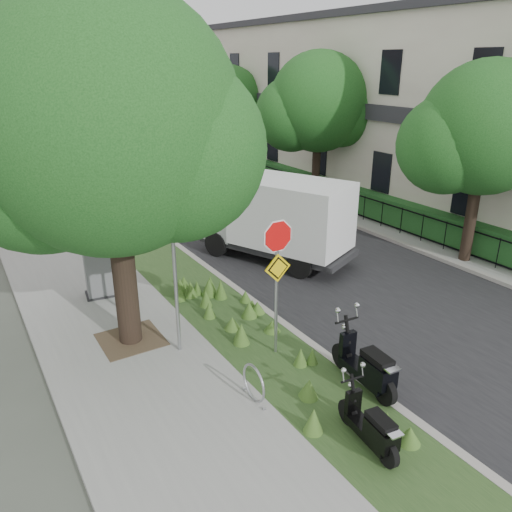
% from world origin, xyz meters
% --- Properties ---
extents(ground, '(120.00, 120.00, 0.00)m').
position_xyz_m(ground, '(0.00, 0.00, 0.00)').
color(ground, '#4C5147').
rests_on(ground, ground).
extents(sidewalk_near, '(3.50, 60.00, 0.12)m').
position_xyz_m(sidewalk_near, '(-4.25, 10.00, 0.06)').
color(sidewalk_near, gray).
rests_on(sidewalk_near, ground).
extents(verge, '(2.00, 60.00, 0.12)m').
position_xyz_m(verge, '(-1.50, 10.00, 0.06)').
color(verge, '#25421C').
rests_on(verge, ground).
extents(kerb_near, '(0.20, 60.00, 0.13)m').
position_xyz_m(kerb_near, '(-0.50, 10.00, 0.07)').
color(kerb_near, '#9E9991').
rests_on(kerb_near, ground).
extents(road, '(7.00, 60.00, 0.01)m').
position_xyz_m(road, '(3.00, 10.00, 0.01)').
color(road, black).
rests_on(road, ground).
extents(kerb_far, '(0.20, 60.00, 0.13)m').
position_xyz_m(kerb_far, '(6.50, 10.00, 0.07)').
color(kerb_far, '#9E9991').
rests_on(kerb_far, ground).
extents(footpath_far, '(3.20, 60.00, 0.12)m').
position_xyz_m(footpath_far, '(8.20, 10.00, 0.06)').
color(footpath_far, gray).
rests_on(footpath_far, ground).
extents(street_tree_main, '(6.21, 5.54, 7.66)m').
position_xyz_m(street_tree_main, '(-4.08, 2.86, 4.80)').
color(street_tree_main, black).
rests_on(street_tree_main, ground).
extents(bare_post, '(0.08, 0.08, 4.00)m').
position_xyz_m(bare_post, '(-3.20, 1.80, 2.12)').
color(bare_post, '#A5A8AD').
rests_on(bare_post, ground).
extents(bike_hoop, '(0.06, 0.78, 0.77)m').
position_xyz_m(bike_hoop, '(-2.70, -0.60, 0.50)').
color(bike_hoop, '#A5A8AD').
rests_on(bike_hoop, ground).
extents(sign_assembly, '(0.94, 0.08, 3.22)m').
position_xyz_m(sign_assembly, '(-1.40, 0.58, 2.33)').
color(sign_assembly, '#A5A8AD').
rests_on(sign_assembly, ground).
extents(fence_far, '(0.04, 24.00, 1.00)m').
position_xyz_m(fence_far, '(7.20, 10.00, 0.67)').
color(fence_far, black).
rests_on(fence_far, ground).
extents(hedge_far, '(1.00, 24.00, 1.10)m').
position_xyz_m(hedge_far, '(7.90, 10.00, 0.67)').
color(hedge_far, '#1B4619').
rests_on(hedge_far, footpath_far).
extents(terrace_houses, '(7.40, 26.40, 8.20)m').
position_xyz_m(terrace_houses, '(11.49, 10.00, 4.16)').
color(terrace_houses, beige).
rests_on(terrace_houses, ground).
extents(far_tree_a, '(4.60, 4.10, 6.22)m').
position_xyz_m(far_tree_a, '(6.94, 2.05, 4.13)').
color(far_tree_a, black).
rests_on(far_tree_a, ground).
extents(far_tree_b, '(4.83, 4.31, 6.56)m').
position_xyz_m(far_tree_b, '(6.94, 10.05, 4.37)').
color(far_tree_b, black).
rests_on(far_tree_b, ground).
extents(far_tree_c, '(4.37, 3.89, 5.93)m').
position_xyz_m(far_tree_c, '(6.94, 18.04, 3.95)').
color(far_tree_c, black).
rests_on(far_tree_c, ground).
extents(scooter_near, '(0.44, 1.58, 0.75)m').
position_xyz_m(scooter_near, '(-1.70, -2.77, 0.49)').
color(scooter_near, black).
rests_on(scooter_near, ground).
extents(scooter_far, '(0.48, 1.91, 0.91)m').
position_xyz_m(scooter_far, '(-0.62, -1.54, 0.56)').
color(scooter_far, black).
rests_on(scooter_far, ground).
extents(box_truck, '(3.85, 5.49, 2.33)m').
position_xyz_m(box_truck, '(1.91, 5.48, 1.52)').
color(box_truck, '#262628').
rests_on(box_truck, ground).
extents(utility_cabinet, '(1.10, 0.81, 1.36)m').
position_xyz_m(utility_cabinet, '(-3.82, 5.58, 0.77)').
color(utility_cabinet, '#262628').
rests_on(utility_cabinet, ground).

